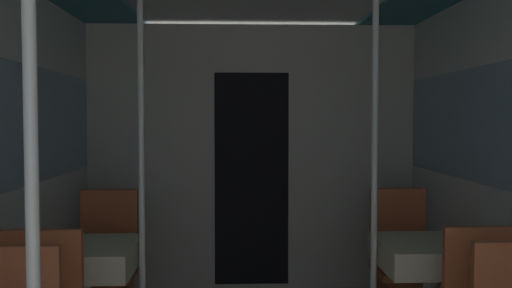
# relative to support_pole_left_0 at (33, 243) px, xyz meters

# --- Properties ---
(bulkhead_far) EXTENTS (2.82, 0.09, 2.30)m
(bulkhead_far) POSITION_rel_support_pole_left_0_xyz_m (0.69, 3.39, -0.00)
(bulkhead_far) COLOR #A8A8A3
(bulkhead_far) RESTS_ON ground_plane
(support_pole_left_0) EXTENTS (0.04, 0.04, 2.30)m
(support_pole_left_0) POSITION_rel_support_pole_left_0_xyz_m (0.00, 0.00, 0.00)
(support_pole_left_0) COLOR silver
(support_pole_left_0) RESTS_ON ground_plane
(dining_table_left_1) EXTENTS (0.63, 0.63, 0.75)m
(dining_table_left_1) POSITION_rel_support_pole_left_0_xyz_m (-0.35, 1.80, -0.51)
(dining_table_left_1) COLOR #4C4C51
(dining_table_left_1) RESTS_ON ground_plane
(support_pole_left_1) EXTENTS (0.04, 0.04, 2.30)m
(support_pole_left_1) POSITION_rel_support_pole_left_0_xyz_m (0.00, 1.80, 0.00)
(support_pole_left_1) COLOR silver
(support_pole_left_1) RESTS_ON ground_plane
(dining_table_right_1) EXTENTS (0.63, 0.63, 0.75)m
(dining_table_right_1) POSITION_rel_support_pole_left_0_xyz_m (1.74, 1.80, -0.51)
(dining_table_right_1) COLOR #4C4C51
(dining_table_right_1) RESTS_ON ground_plane
(chair_right_far_1) EXTENTS (0.40, 0.40, 0.98)m
(chair_right_far_1) POSITION_rel_support_pole_left_0_xyz_m (1.74, 2.38, -0.85)
(chair_right_far_1) COLOR brown
(chair_right_far_1) RESTS_ON ground_plane
(support_pole_right_1) EXTENTS (0.04, 0.04, 2.30)m
(support_pole_right_1) POSITION_rel_support_pole_left_0_xyz_m (1.38, 1.80, 0.00)
(support_pole_right_1) COLOR silver
(support_pole_right_1) RESTS_ON ground_plane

